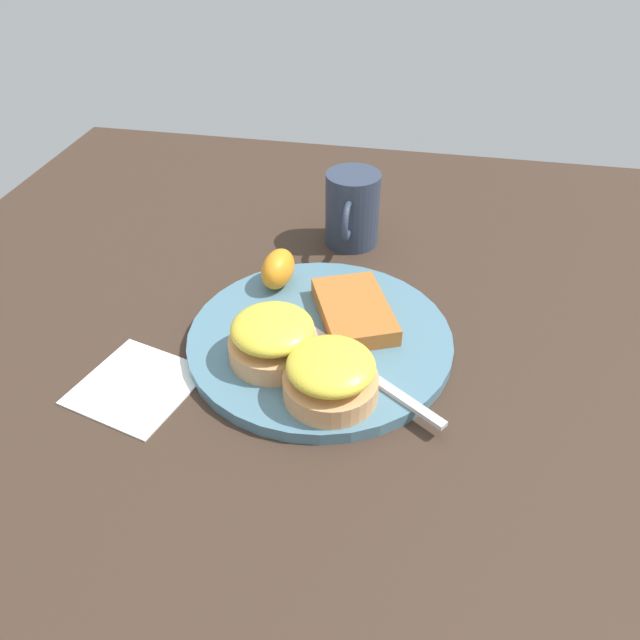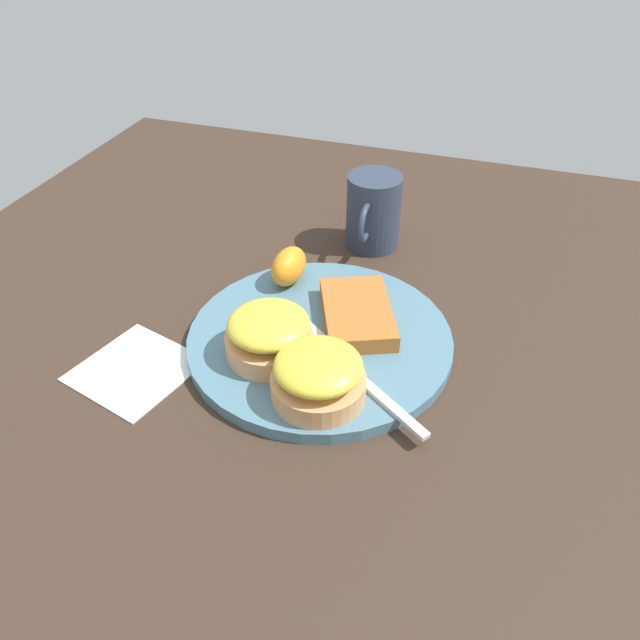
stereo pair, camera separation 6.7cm
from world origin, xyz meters
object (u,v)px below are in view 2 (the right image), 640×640
at_px(sandwich_benedict_left, 269,334).
at_px(orange_wedge, 289,266).
at_px(sandwich_benedict_right, 318,376).
at_px(cup, 373,212).
at_px(hashbrown_patty, 357,314).
at_px(fork, 347,367).

relative_size(sandwich_benedict_left, orange_wedge, 1.54).
relative_size(sandwich_benedict_right, orange_wedge, 1.54).
bearing_deg(sandwich_benedict_left, sandwich_benedict_right, 57.39).
relative_size(sandwich_benedict_left, cup, 0.89).
bearing_deg(hashbrown_patty, sandwich_benedict_right, -1.86).
relative_size(fork, cup, 1.69).
distance_m(hashbrown_patty, fork, 0.08).
bearing_deg(orange_wedge, sandwich_benedict_right, 28.77).
xyz_separation_m(sandwich_benedict_left, orange_wedge, (-0.13, -0.03, -0.00)).
bearing_deg(fork, cup, -170.84).
relative_size(sandwich_benedict_right, fork, 0.53).
xyz_separation_m(hashbrown_patty, orange_wedge, (-0.05, -0.10, 0.01)).
bearing_deg(orange_wedge, fork, 40.69).
xyz_separation_m(sandwich_benedict_left, sandwich_benedict_right, (0.04, 0.07, 0.00)).
bearing_deg(sandwich_benedict_right, fork, 160.42).
height_order(fork, cup, cup).
xyz_separation_m(fork, cup, (-0.27, -0.04, 0.03)).
bearing_deg(orange_wedge, sandwich_benedict_left, 11.91).
relative_size(orange_wedge, cup, 0.58).
distance_m(fork, cup, 0.27).
bearing_deg(cup, hashbrown_patty, 9.54).
bearing_deg(sandwich_benedict_right, cup, -174.99).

